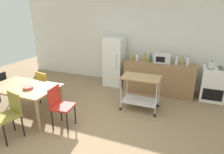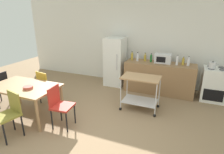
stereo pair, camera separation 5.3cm
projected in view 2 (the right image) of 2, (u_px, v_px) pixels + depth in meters
name	position (u px, v px, depth m)	size (l,w,h in m)	color
ground_plane	(91.00, 133.00, 3.74)	(12.00, 12.00, 0.00)	#8C7051
back_wall	(136.00, 40.00, 6.06)	(8.40, 0.12, 2.90)	silver
kitchen_counter	(159.00, 78.00, 5.54)	(2.00, 0.64, 0.90)	olive
dining_table	(25.00, 89.00, 4.16)	(1.50, 0.90, 0.75)	#A37A51
chair_red	(60.00, 104.00, 3.82)	(0.44, 0.44, 0.89)	#B72D23
chair_olive	(10.00, 112.00, 3.50)	(0.48, 0.48, 0.89)	olive
chair_mustard	(46.00, 85.00, 4.80)	(0.47, 0.47, 0.89)	gold
stove_oven	(213.00, 84.00, 5.04)	(0.60, 0.61, 0.92)	white
refrigerator	(115.00, 62.00, 6.04)	(0.60, 0.63, 1.55)	white
kitchen_cart	(141.00, 88.00, 4.50)	(0.91, 0.57, 0.85)	#A37A51
bottle_wine	(132.00, 56.00, 5.72)	(0.07, 0.07, 0.27)	gold
bottle_hot_sauce	(138.00, 58.00, 5.61)	(0.07, 0.07, 0.26)	silver
bottle_sparkling_water	(145.00, 58.00, 5.60)	(0.07, 0.07, 0.25)	gold
bottle_sesame_oil	(151.00, 58.00, 5.49)	(0.06, 0.06, 0.26)	#1E6628
microwave	(163.00, 58.00, 5.39)	(0.46, 0.35, 0.26)	silver
bottle_olive_oil	(177.00, 61.00, 5.15)	(0.07, 0.07, 0.29)	silver
bottle_soy_sauce	(183.00, 62.00, 5.18)	(0.07, 0.07, 0.23)	gold
bottle_soda	(188.00, 62.00, 5.09)	(0.08, 0.08, 0.26)	silver
fruit_bowl	(28.00, 87.00, 3.97)	(0.21, 0.21, 0.06)	#B24C3F
kettle	(212.00, 65.00, 4.81)	(0.24, 0.17, 0.19)	silver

